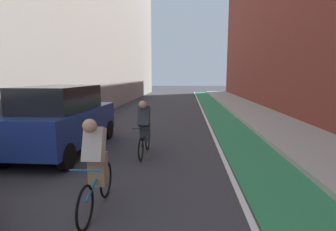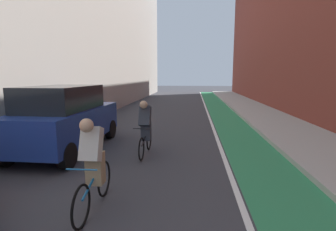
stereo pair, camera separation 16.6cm
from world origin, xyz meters
name	(u,v)px [view 2 (the right image)]	position (x,y,z in m)	size (l,w,h in m)	color
ground_plane	(171,119)	(0.00, 17.02, 0.00)	(92.49, 92.49, 0.00)	#38383D
bike_lane_paint	(223,114)	(2.95, 19.02, 0.00)	(1.60, 42.04, 0.00)	#2D8451
lane_divider_stripe	(208,114)	(2.05, 19.02, 0.00)	(0.12, 42.04, 0.00)	white
sidewalk_right	(260,113)	(5.12, 19.02, 0.07)	(2.74, 42.04, 0.14)	#A8A59E
building_facade_right	(301,1)	(7.69, 21.02, 6.87)	(2.40, 38.04, 13.74)	brown
parked_suv_blue	(65,118)	(-2.70, 10.86, 1.02)	(1.90, 4.31, 1.98)	navy
cyclist_mid	(93,164)	(-0.49, 7.52, 0.81)	(0.48, 1.72, 1.62)	black
cyclist_trailing	(145,127)	(-0.20, 10.66, 0.81)	(0.48, 1.68, 1.60)	black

